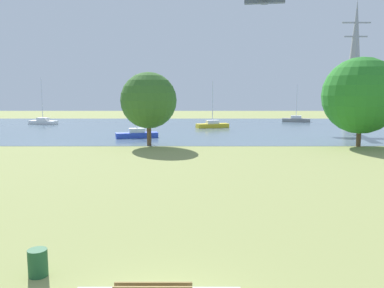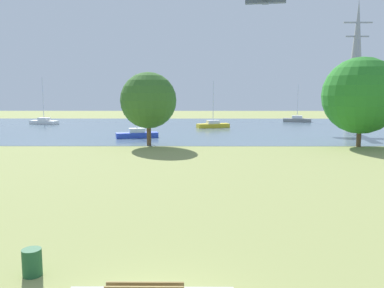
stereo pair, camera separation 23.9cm
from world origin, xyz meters
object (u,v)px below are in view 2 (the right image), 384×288
sailboat_blue (137,134)px  sailboat_yellow (213,125)px  sailboat_white (44,122)px  sailboat_gray (297,119)px  litter_bin (32,262)px  tree_east_far (148,100)px  electricity_pylon (356,58)px  tree_east_near (361,96)px

sailboat_blue → sailboat_yellow: sailboat_blue is taller
sailboat_white → sailboat_gray: (42.88, 5.59, -0.01)m
litter_bin → sailboat_gray: bearing=68.8°
sailboat_white → sailboat_blue: 26.02m
sailboat_white → sailboat_blue: sailboat_white is taller
sailboat_white → sailboat_gray: 43.24m
litter_bin → tree_east_far: (0.22, 28.04, 4.08)m
electricity_pylon → sailboat_gray: bearing=-131.6°
litter_bin → sailboat_gray: 63.46m
litter_bin → electricity_pylon: 90.27m
sailboat_white → tree_east_near: bearing=-32.8°
tree_east_near → sailboat_yellow: bearing=123.2°
tree_east_near → electricity_pylon: electricity_pylon is taller
sailboat_yellow → tree_east_far: 21.27m
litter_bin → sailboat_white: sailboat_white is taller
sailboat_yellow → electricity_pylon: bearing=43.6°
sailboat_yellow → electricity_pylon: (33.48, 31.84, 12.37)m
sailboat_blue → sailboat_gray: size_ratio=1.13×
sailboat_blue → tree_east_near: 24.30m
sailboat_gray → electricity_pylon: (18.02, 20.29, 12.38)m
tree_east_far → sailboat_yellow: bearing=69.6°
sailboat_blue → tree_east_far: sailboat_blue is taller
litter_bin → tree_east_near: (20.77, 27.38, 4.55)m
sailboat_blue → sailboat_yellow: 15.97m
litter_bin → sailboat_blue: sailboat_blue is taller
electricity_pylon → litter_bin: bearing=-117.3°
sailboat_yellow → tree_east_near: size_ratio=0.79×
tree_east_far → sailboat_gray: bearing=53.8°
sailboat_yellow → electricity_pylon: 47.83m
tree_east_far → litter_bin: bearing=-90.5°
sailboat_gray → tree_east_near: 32.17m
tree_east_far → tree_east_near: (20.55, -0.66, 0.48)m
litter_bin → electricity_pylon: size_ratio=0.03×
litter_bin → sailboat_white: 57.15m
tree_east_far → electricity_pylon: electricity_pylon is taller
tree_east_far → electricity_pylon: bearing=51.6°
sailboat_gray → tree_east_far: 38.76m
tree_east_far → electricity_pylon: 66.15m
sailboat_yellow → electricity_pylon: electricity_pylon is taller
tree_east_near → electricity_pylon: 56.42m
sailboat_blue → tree_east_near: (22.71, -7.37, 4.49)m
electricity_pylon → tree_east_far: bearing=-128.4°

